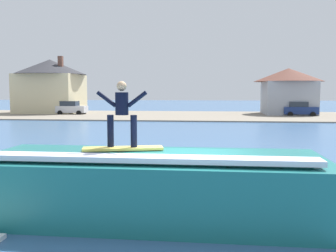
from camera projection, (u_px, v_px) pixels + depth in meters
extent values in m
plane|color=#3C6292|center=(189.00, 221.00, 9.24)|extent=(260.00, 260.00, 0.00)
cube|color=#1B6C6B|center=(151.00, 186.00, 9.59)|extent=(8.49, 3.33, 1.50)
cube|color=#1B6C6B|center=(148.00, 156.00, 9.11)|extent=(7.22, 1.50, 0.17)
cube|color=white|center=(143.00, 159.00, 8.45)|extent=(7.65, 0.60, 0.12)
cube|color=#EAD159|center=(123.00, 148.00, 9.36)|extent=(2.00, 0.93, 0.06)
cube|color=black|center=(123.00, 147.00, 9.36)|extent=(1.74, 0.48, 0.01)
cylinder|color=black|center=(111.00, 131.00, 9.40)|extent=(0.16, 0.16, 0.79)
cylinder|color=black|center=(134.00, 131.00, 9.33)|extent=(0.16, 0.16, 0.79)
cylinder|color=black|center=(122.00, 104.00, 9.30)|extent=(0.32, 0.32, 0.55)
sphere|color=#DAAC7C|center=(122.00, 86.00, 9.27)|extent=(0.24, 0.24, 0.24)
cylinder|color=black|center=(107.00, 99.00, 9.34)|extent=(0.50, 0.10, 0.41)
cylinder|color=black|center=(137.00, 99.00, 9.25)|extent=(0.50, 0.10, 0.41)
cube|color=gray|center=(208.00, 116.00, 48.73)|extent=(120.00, 19.12, 0.13)
cube|color=silver|center=(72.00, 109.00, 51.07)|extent=(3.92, 1.83, 0.90)
cube|color=#262D38|center=(70.00, 103.00, 51.03)|extent=(2.16, 1.65, 0.64)
cylinder|color=black|center=(84.00, 112.00, 51.91)|extent=(0.64, 0.22, 0.64)
cylinder|color=black|center=(79.00, 113.00, 50.00)|extent=(0.64, 0.22, 0.64)
cylinder|color=black|center=(66.00, 112.00, 52.21)|extent=(0.64, 0.22, 0.64)
cylinder|color=black|center=(60.00, 113.00, 50.30)|extent=(0.64, 0.22, 0.64)
cube|color=navy|center=(300.00, 110.00, 47.87)|extent=(4.16, 1.77, 0.90)
cube|color=#262D38|center=(298.00, 104.00, 47.84)|extent=(2.29, 1.59, 0.64)
cylinder|color=black|center=(309.00, 114.00, 48.68)|extent=(0.64, 0.22, 0.64)
cylinder|color=black|center=(313.00, 114.00, 46.83)|extent=(0.64, 0.22, 0.64)
cylinder|color=black|center=(287.00, 113.00, 48.99)|extent=(0.64, 0.22, 0.64)
cylinder|color=black|center=(290.00, 114.00, 47.14)|extent=(0.64, 0.22, 0.64)
cube|color=beige|center=(51.00, 94.00, 54.44)|extent=(8.19, 7.57, 5.53)
cone|color=#2D2D33|center=(50.00, 67.00, 54.10)|extent=(10.15, 10.15, 2.11)
cube|color=brown|center=(61.00, 63.00, 52.69)|extent=(0.60, 0.60, 1.80)
cube|color=#9EA3AD|center=(288.00, 98.00, 50.94)|extent=(6.29, 7.35, 4.44)
cone|color=brown|center=(289.00, 75.00, 50.66)|extent=(9.12, 9.12, 1.76)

